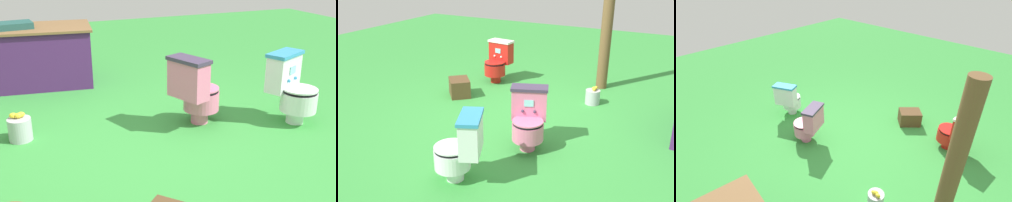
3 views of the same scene
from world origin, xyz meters
TOP-DOWN VIEW (x-y plane):
  - ground at (0.00, 0.00)m, footprint 14.00×14.00m
  - toilet_pink at (0.63, 0.41)m, footprint 0.60×0.55m
  - toilet_red at (-1.33, -1.11)m, footprint 0.53×0.45m
  - toilet_white at (1.59, 0.11)m, footprint 0.57×0.61m
  - wooden_post at (-1.87, 0.63)m, footprint 0.18×0.18m
  - small_crate at (-0.40, -1.30)m, footprint 0.50×0.49m
  - lemon_bucket at (-1.07, 0.70)m, footprint 0.22×0.22m

SIDE VIEW (x-z plane):
  - ground at x=0.00m, z-range 0.00..0.00m
  - lemon_bucket at x=-1.07m, z-range -0.02..0.26m
  - small_crate at x=-0.40m, z-range 0.00..0.28m
  - toilet_pink at x=0.63m, z-range 0.01..0.73m
  - toilet_red at x=-1.33m, z-range 0.01..0.73m
  - toilet_white at x=1.59m, z-range 0.01..0.73m
  - wooden_post at x=-1.87m, z-range 0.00..2.15m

